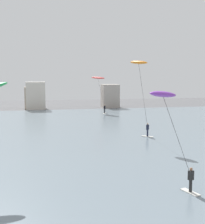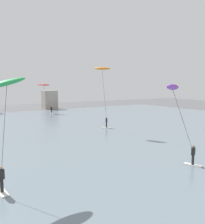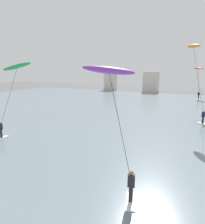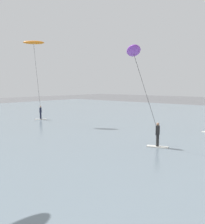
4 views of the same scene
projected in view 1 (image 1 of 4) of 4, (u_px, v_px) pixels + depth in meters
The scene contains 5 objects.
water_bay at pixel (75, 135), 38.36m from camera, with size 84.00×52.00×0.10m, color slate.
far_shore_buildings at pixel (43, 96), 65.49m from camera, with size 32.21×3.91×6.13m.
kitesurfer_orange at pixel (140, 73), 34.57m from camera, with size 3.26×3.27×8.90m.
kitesurfer_red at pixel (98, 80), 59.56m from camera, with size 2.89×5.66×6.80m.
kitesurfer_purple at pixel (167, 106), 19.59m from camera, with size 3.37×2.78×6.56m.
Camera 1 is at (-3.64, -6.84, 7.68)m, focal length 50.05 mm.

